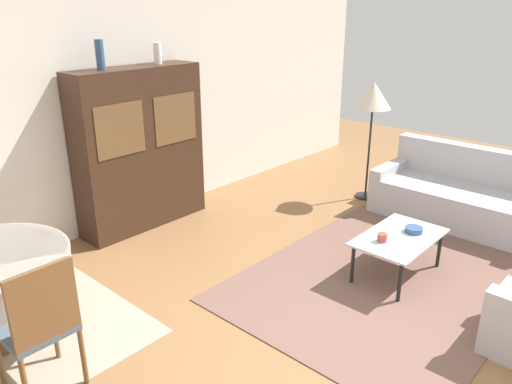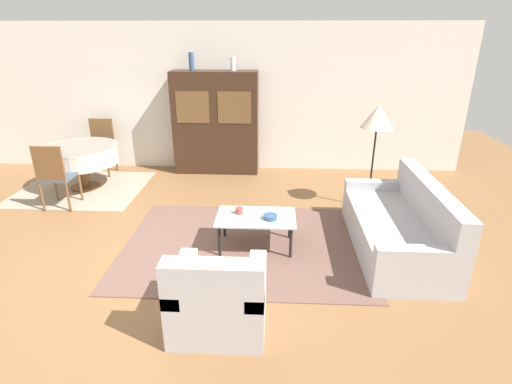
% 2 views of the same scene
% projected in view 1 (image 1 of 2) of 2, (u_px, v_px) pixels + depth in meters
% --- Properties ---
extents(ground_plane, '(14.00, 14.00, 0.00)m').
position_uv_depth(ground_plane, '(375.00, 359.00, 3.79)').
color(ground_plane, brown).
extents(wall_back, '(10.00, 0.06, 2.70)m').
position_uv_depth(wall_back, '(96.00, 116.00, 5.57)').
color(wall_back, silver).
rests_on(wall_back, ground_plane).
extents(area_rug, '(3.06, 2.29, 0.01)m').
position_uv_depth(area_rug, '(386.00, 279.00, 4.89)').
color(area_rug, brown).
rests_on(area_rug, ground_plane).
extents(dining_rug, '(2.05, 1.79, 0.01)m').
position_uv_depth(dining_rug, '(0.00, 344.00, 3.95)').
color(dining_rug, gray).
rests_on(dining_rug, ground_plane).
extents(couch, '(0.94, 2.05, 0.87)m').
position_uv_depth(couch, '(464.00, 197.00, 6.11)').
color(couch, '#B2B2B7').
rests_on(couch, ground_plane).
extents(coffee_table, '(0.97, 0.61, 0.42)m').
position_uv_depth(coffee_table, '(399.00, 240.00, 4.83)').
color(coffee_table, black).
rests_on(coffee_table, area_rug).
extents(display_cabinet, '(1.56, 0.43, 1.88)m').
position_uv_depth(display_cabinet, '(140.00, 149.00, 5.81)').
color(display_cabinet, '#382316').
rests_on(display_cabinet, ground_plane).
extents(dining_chair_near, '(0.44, 0.44, 1.00)m').
position_uv_depth(dining_chair_near, '(40.00, 322.00, 3.28)').
color(dining_chair_near, brown).
rests_on(dining_chair_near, dining_rug).
extents(floor_lamp, '(0.47, 0.47, 1.58)m').
position_uv_depth(floor_lamp, '(373.00, 99.00, 6.47)').
color(floor_lamp, black).
rests_on(floor_lamp, ground_plane).
extents(cup, '(0.09, 0.09, 0.08)m').
position_uv_depth(cup, '(382.00, 238.00, 4.70)').
color(cup, '#9E4238').
rests_on(cup, coffee_table).
extents(bowl, '(0.17, 0.17, 0.05)m').
position_uv_depth(bowl, '(414.00, 230.00, 4.89)').
color(bowl, '#33517A').
rests_on(bowl, coffee_table).
extents(vase_tall, '(0.09, 0.09, 0.31)m').
position_uv_depth(vase_tall, '(100.00, 55.00, 5.15)').
color(vase_tall, '#33517A').
rests_on(vase_tall, display_cabinet).
extents(vase_short, '(0.09, 0.09, 0.24)m').
position_uv_depth(vase_short, '(157.00, 53.00, 5.67)').
color(vase_short, white).
rests_on(vase_short, display_cabinet).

